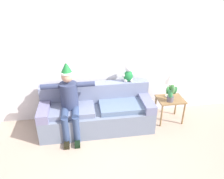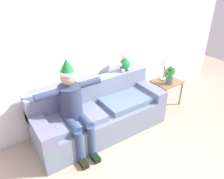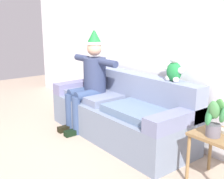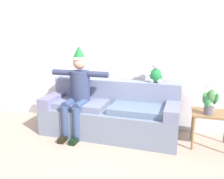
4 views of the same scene
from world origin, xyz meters
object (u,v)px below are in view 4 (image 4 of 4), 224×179
person_seated (78,89)px  side_table (211,118)px  potted_plant (210,102)px  couch (111,114)px  teddy_bear (156,73)px  table_lamp (212,85)px

person_seated → side_table: size_ratio=2.76×
side_table → potted_plant: (-0.05, -0.10, 0.28)m
couch → side_table: (1.61, -0.03, 0.11)m
person_seated → teddy_bear: bearing=18.7°
person_seated → potted_plant: (2.08, 0.04, -0.05)m
couch → teddy_bear: (0.72, 0.26, 0.71)m
couch → potted_plant: size_ratio=5.79×
couch → person_seated: 0.71m
couch → person_seated: person_seated is taller
person_seated → table_lamp: (2.12, 0.23, 0.17)m
couch → teddy_bear: size_ratio=6.01×
teddy_bear → potted_plant: teddy_bear is taller
person_seated → table_lamp: person_seated is taller
potted_plant → teddy_bear: bearing=155.5°
teddy_bear → side_table: 1.11m
side_table → potted_plant: potted_plant is taller
person_seated → potted_plant: size_ratio=3.89×
couch → teddy_bear: 1.04m
couch → person_seated: (-0.53, -0.17, 0.44)m
table_lamp → couch: bearing=-177.8°
person_seated → teddy_bear: (1.25, 0.42, 0.28)m
table_lamp → person_seated: bearing=-173.8°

